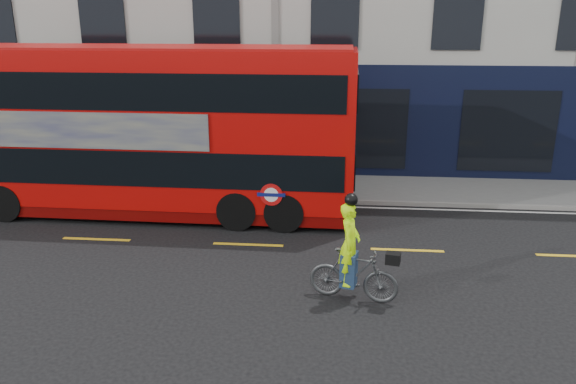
# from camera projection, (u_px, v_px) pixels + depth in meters

# --- Properties ---
(ground) EXTENTS (120.00, 120.00, 0.00)m
(ground) POSITION_uv_depth(u_px,v_px,m) (238.00, 270.00, 12.86)
(ground) COLOR black
(ground) RESTS_ON ground
(pavement) EXTENTS (60.00, 3.00, 0.12)m
(pavement) POSITION_uv_depth(u_px,v_px,m) (271.00, 186.00, 19.02)
(pavement) COLOR gray
(pavement) RESTS_ON ground
(kerb) EXTENTS (60.00, 0.12, 0.13)m
(kerb) POSITION_uv_depth(u_px,v_px,m) (266.00, 200.00, 17.59)
(kerb) COLOR gray
(kerb) RESTS_ON ground
(road_edge_line) EXTENTS (58.00, 0.10, 0.01)m
(road_edge_line) POSITION_uv_depth(u_px,v_px,m) (264.00, 205.00, 17.33)
(road_edge_line) COLOR silver
(road_edge_line) RESTS_ON ground
(lane_dashes) EXTENTS (58.00, 0.12, 0.01)m
(lane_dashes) POSITION_uv_depth(u_px,v_px,m) (248.00, 244.00, 14.28)
(lane_dashes) COLOR yellow
(lane_dashes) RESTS_ON ground
(bus) EXTENTS (11.93, 2.90, 4.79)m
(bus) POSITION_uv_depth(u_px,v_px,m) (148.00, 130.00, 16.01)
(bus) COLOR #BA0907
(bus) RESTS_ON ground
(cyclist) EXTENTS (1.90, 0.89, 2.27)m
(cyclist) POSITION_uv_depth(u_px,v_px,m) (353.00, 265.00, 11.32)
(cyclist) COLOR #434547
(cyclist) RESTS_ON ground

